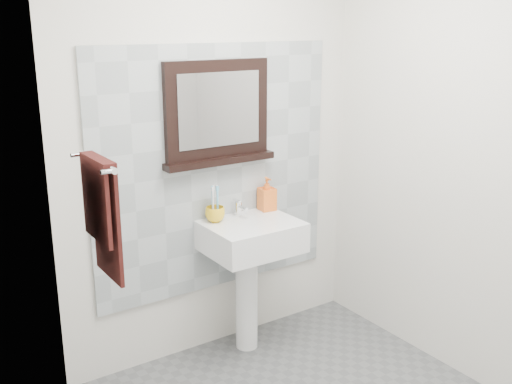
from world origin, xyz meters
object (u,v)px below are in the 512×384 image
at_px(toothbrush_cup, 215,214).
at_px(hand_towel, 102,209).
at_px(framed_mirror, 217,115).
at_px(soap_dispenser, 267,194).
at_px(pedestal_sink, 251,250).

relative_size(toothbrush_cup, hand_towel, 0.21).
bearing_deg(framed_mirror, hand_towel, -147.28).
height_order(framed_mirror, hand_towel, framed_mirror).
xyz_separation_m(framed_mirror, hand_towel, (-0.94, -0.60, -0.26)).
bearing_deg(soap_dispenser, pedestal_sink, -141.35).
relative_size(toothbrush_cup, framed_mirror, 0.16).
relative_size(pedestal_sink, soap_dispenser, 4.50).
xyz_separation_m(pedestal_sink, soap_dispenser, (0.22, 0.14, 0.29)).
relative_size(pedestal_sink, framed_mirror, 1.34).
distance_m(pedestal_sink, soap_dispenser, 0.39).
bearing_deg(framed_mirror, soap_dispenser, -8.83).
bearing_deg(toothbrush_cup, soap_dispenser, 2.50).
distance_m(pedestal_sink, toothbrush_cup, 0.31).
bearing_deg(hand_towel, soap_dispenser, 23.66).
distance_m(toothbrush_cup, hand_towel, 1.07).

